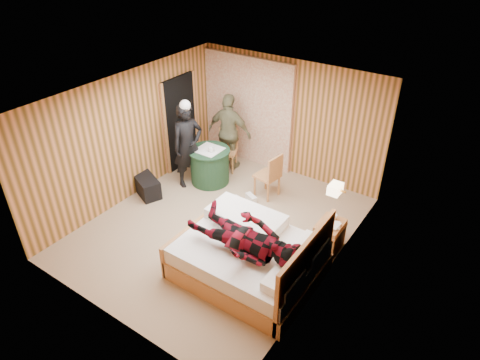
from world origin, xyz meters
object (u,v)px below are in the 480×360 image
Objects in this scene: round_table at (210,166)px; man_at_table at (229,133)px; chair_near at (271,173)px; duffel_bag at (147,186)px; bed at (251,257)px; chair_far at (227,146)px; nightstand at (329,235)px; man_on_bed at (245,232)px; woman_standing at (188,146)px; wall_lamp at (335,189)px.

round_table is 0.50× the size of man_at_table.
chair_near is 1.40× the size of duffel_bag.
duffel_bag is at bearing 166.65° from bed.
chair_far is at bearing 48.35° from man_at_table.
bed is at bearing -39.34° from round_table.
chair_far is (-3.01, 1.26, 0.26)m from nightstand.
man_on_bed reaches higher than chair_far.
woman_standing reaches higher than man_at_table.
round_table is at bearing 166.81° from wall_lamp.
duffel_bag is 1.17m from woman_standing.
duffel_bag is (-2.10, -1.33, -0.36)m from chair_near.
nightstand is at bearing 72.42° from chair_near.
chair_far is 3.59m from man_on_bed.
man_at_table is 0.97× the size of man_on_bed.
woman_standing is 1.04× the size of man_at_table.
nightstand is 0.31× the size of woman_standing.
woman_standing is (-1.65, -0.51, 0.34)m from chair_near.
duffel_bag is at bearing 60.44° from man_at_table.
chair_near is at bearing 113.11° from bed.
chair_far is 0.53× the size of man_on_bed.
man_at_table reaches higher than round_table.
wall_lamp reaches higher than chair_far.
chair_near is at bearing 154.07° from nightstand.
wall_lamp reaches higher than nightstand.
man_on_bed is at bearing -116.37° from nightstand.
man_at_table reaches higher than chair_far.
round_table is 0.87m from man_at_table.
chair_far is (-2.25, 2.50, 0.21)m from bed.
man_at_table is at bearing 7.64° from woman_standing.
round_table is 0.92× the size of chair_near.
nightstand is 0.60× the size of chair_far.
chair_far is at bearing 129.88° from man_on_bed.
duffel_bag is 0.39× the size of man_at_table.
duffel_bag is at bearing 175.10° from woman_standing.
man_on_bed is at bearing -119.96° from wall_lamp.
wall_lamp reaches higher than chair_near.
man_at_table is (-2.22, 2.55, 0.53)m from bed.
chair_near is (-1.67, 0.92, -0.75)m from wall_lamp.
duffel_bag is at bearing -171.80° from nightstand.
bed reaches higher than round_table.
man_on_bed reaches higher than nightstand.
man_at_table is (0.00, 0.73, 0.48)m from round_table.
bed reaches higher than chair_near.
chair_far reaches higher than round_table.
nightstand is 0.64× the size of round_table.
nightstand is at bearing 108.21° from wall_lamp.
round_table is (-2.22, 1.82, 0.05)m from bed.
wall_lamp is at bearing -13.19° from round_table.
chair_near is (1.38, -0.47, 0.01)m from chair_far.
duffel_bag is at bearing -123.89° from round_table.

